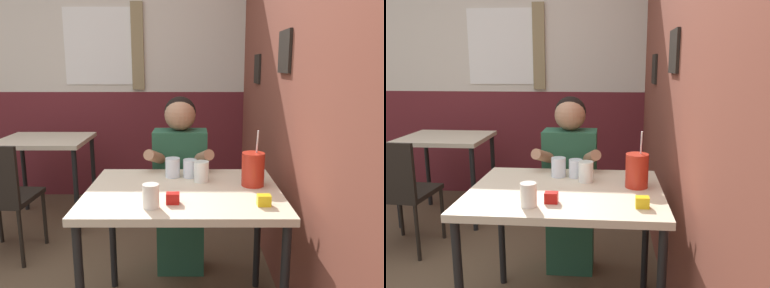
{
  "view_description": "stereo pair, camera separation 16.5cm",
  "coord_description": "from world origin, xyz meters",
  "views": [
    {
      "loc": [
        0.78,
        -1.47,
        1.37
      ],
      "look_at": [
        0.79,
        0.48,
        0.96
      ],
      "focal_mm": 35.0,
      "sensor_mm": 36.0,
      "label": 1
    },
    {
      "loc": [
        0.95,
        -1.46,
        1.37
      ],
      "look_at": [
        0.79,
        0.48,
        0.96
      ],
      "focal_mm": 35.0,
      "sensor_mm": 36.0,
      "label": 2
    }
  ],
  "objects": [
    {
      "name": "back_wall",
      "position": [
        -0.02,
        2.4,
        1.36
      ],
      "size": [
        5.61,
        0.09,
        2.7
      ],
      "color": "beige",
      "rests_on": "ground_plane"
    },
    {
      "name": "glass_near_pitcher",
      "position": [
        0.77,
        0.54,
        0.8
      ],
      "size": [
        0.08,
        0.08,
        0.1
      ],
      "color": "silver",
      "rests_on": "main_table"
    },
    {
      "name": "chair_near_window",
      "position": [
        -0.55,
        1.0,
        0.5
      ],
      "size": [
        0.42,
        0.42,
        0.86
      ],
      "rotation": [
        0.0,
        0.0,
        -0.06
      ],
      "color": "black",
      "rests_on": "ground_plane"
    },
    {
      "name": "main_table",
      "position": [
        0.74,
        0.33,
        0.68
      ],
      "size": [
        0.97,
        0.75,
        0.75
      ],
      "color": "beige",
      "rests_on": "ground_plane"
    },
    {
      "name": "glass_by_brick",
      "position": [
        0.67,
        0.54,
        0.81
      ],
      "size": [
        0.08,
        0.08,
        0.11
      ],
      "color": "silver",
      "rests_on": "main_table"
    },
    {
      "name": "glass_far_side",
      "position": [
        0.6,
        0.08,
        0.81
      ],
      "size": [
        0.07,
        0.07,
        0.11
      ],
      "color": "silver",
      "rests_on": "main_table"
    },
    {
      "name": "condiment_mustard",
      "position": [
        1.1,
        0.1,
        0.78
      ],
      "size": [
        0.06,
        0.04,
        0.05
      ],
      "color": "yellow",
      "rests_on": "main_table"
    },
    {
      "name": "background_table",
      "position": [
        -0.49,
        1.68,
        0.65
      ],
      "size": [
        0.74,
        0.62,
        0.75
      ],
      "color": "beige",
      "rests_on": "ground_plane"
    },
    {
      "name": "glass_center",
      "position": [
        0.83,
        0.46,
        0.81
      ],
      "size": [
        0.08,
        0.08,
        0.11
      ],
      "color": "silver",
      "rests_on": "main_table"
    },
    {
      "name": "brick_wall_right",
      "position": [
        1.34,
        1.18,
        1.35
      ],
      "size": [
        0.08,
        4.37,
        2.7
      ],
      "color": "brown",
      "rests_on": "ground_plane"
    },
    {
      "name": "person_seated",
      "position": [
        0.7,
        0.86,
        0.61
      ],
      "size": [
        0.42,
        0.4,
        1.18
      ],
      "color": "#235138",
      "rests_on": "ground_plane"
    },
    {
      "name": "cocktail_pitcher",
      "position": [
        1.1,
        0.39,
        0.84
      ],
      "size": [
        0.12,
        0.12,
        0.29
      ],
      "color": "#B22819",
      "rests_on": "main_table"
    },
    {
      "name": "condiment_ketchup",
      "position": [
        0.69,
        0.13,
        0.78
      ],
      "size": [
        0.06,
        0.04,
        0.05
      ],
      "color": "#B7140F",
      "rests_on": "main_table"
    }
  ]
}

